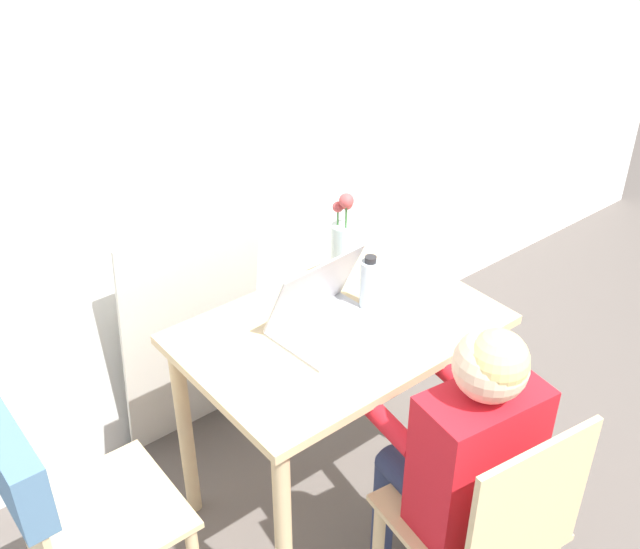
{
  "coord_description": "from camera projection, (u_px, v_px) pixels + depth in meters",
  "views": [
    {
      "loc": [
        -0.95,
        0.09,
        2.11
      ],
      "look_at": [
        0.23,
        1.55,
        0.93
      ],
      "focal_mm": 42.0,
      "sensor_mm": 36.0,
      "label": 1
    }
  ],
  "objects": [
    {
      "name": "chair_spare",
      "position": [
        52.0,
        498.0,
        1.92
      ],
      "size": [
        0.44,
        0.41,
        0.89
      ],
      "rotation": [
        0.0,
        0.0,
        1.56
      ],
      "color": "#D6B784",
      "rests_on": "ground_plane"
    },
    {
      "name": "cardboard_panel",
      "position": [
        192.0,
        333.0,
        2.74
      ],
      "size": [
        0.55,
        0.15,
        0.95
      ],
      "color": "silver",
      "rests_on": "ground_plane"
    },
    {
      "name": "person_seated",
      "position": [
        465.0,
        445.0,
        1.97
      ],
      "size": [
        0.38,
        0.46,
        1.09
      ],
      "rotation": [
        0.0,
        0.0,
        3.0
      ],
      "color": "red",
      "rests_on": "ground_plane"
    },
    {
      "name": "laptop",
      "position": [
        324.0,
        312.0,
        2.27
      ],
      "size": [
        0.34,
        0.27,
        0.24
      ],
      "rotation": [
        0.0,
        0.0,
        0.07
      ],
      "color": "#B2B2B7",
      "rests_on": "dining_table"
    },
    {
      "name": "water_bottle",
      "position": [
        370.0,
        285.0,
        2.33
      ],
      "size": [
        0.06,
        0.06,
        0.19
      ],
      "color": "silver",
      "rests_on": "dining_table"
    },
    {
      "name": "dining_table",
      "position": [
        339.0,
        356.0,
        2.37
      ],
      "size": [
        0.96,
        0.64,
        0.75
      ],
      "color": "#D6B784",
      "rests_on": "ground_plane"
    },
    {
      "name": "flower_vase",
      "position": [
        343.0,
        245.0,
        2.47
      ],
      "size": [
        0.08,
        0.08,
        0.32
      ],
      "color": "silver",
      "rests_on": "dining_table"
    },
    {
      "name": "chair_occupied",
      "position": [
        484.0,
        530.0,
        2.0
      ],
      "size": [
        0.45,
        0.45,
        0.88
      ],
      "rotation": [
        0.0,
        0.0,
        3.0
      ],
      "color": "#D6B784",
      "rests_on": "ground_plane"
    },
    {
      "name": "wall_back",
      "position": [
        131.0,
        126.0,
        2.37
      ],
      "size": [
        6.4,
        0.05,
        2.5
      ],
      "color": "white",
      "rests_on": "ground_plane"
    }
  ]
}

